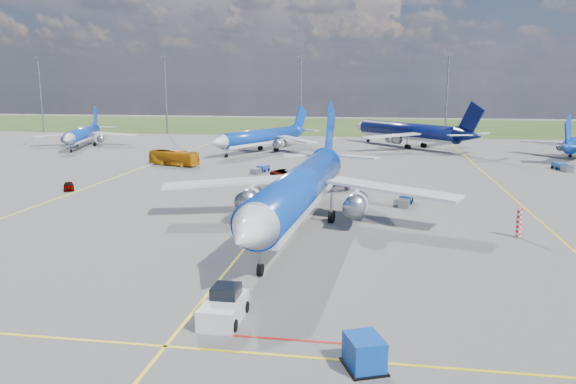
# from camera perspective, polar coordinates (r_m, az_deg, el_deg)

# --- Properties ---
(ground) EXTENTS (400.00, 400.00, 0.00)m
(ground) POSITION_cam_1_polar(r_m,az_deg,el_deg) (52.63, -4.39, -5.72)
(ground) COLOR #5C5C59
(ground) RESTS_ON ground
(grass_strip) EXTENTS (400.00, 80.00, 0.01)m
(grass_strip) POSITION_cam_1_polar(r_m,az_deg,el_deg) (199.88, 5.74, 6.71)
(grass_strip) COLOR #2D4719
(grass_strip) RESTS_ON ground
(taxiway_lines) EXTENTS (60.25, 160.00, 0.02)m
(taxiway_lines) POSITION_cam_1_polar(r_m,az_deg,el_deg) (79.02, 0.41, 0.03)
(taxiway_lines) COLOR yellow
(taxiway_lines) RESTS_ON ground
(floodlight_masts) EXTENTS (202.20, 0.50, 22.70)m
(floodlight_masts) POSITION_cam_1_polar(r_m,az_deg,el_deg) (158.97, 8.59, 10.04)
(floodlight_masts) COLOR slate
(floodlight_masts) RESTS_ON ground
(warning_post) EXTENTS (0.50, 0.50, 3.00)m
(warning_post) POSITION_cam_1_polar(r_m,az_deg,el_deg) (60.23, 22.41, -2.90)
(warning_post) COLOR red
(warning_post) RESTS_ON ground
(bg_jet_nw) EXTENTS (33.52, 39.07, 8.77)m
(bg_jet_nw) POSITION_cam_1_polar(r_m,az_deg,el_deg) (142.68, -20.05, 4.33)
(bg_jet_nw) COLOR #0C3AA8
(bg_jet_nw) RESTS_ON ground
(bg_jet_nnw) EXTENTS (40.16, 44.22, 9.41)m
(bg_jet_nnw) POSITION_cam_1_polar(r_m,az_deg,el_deg) (124.73, -2.68, 4.11)
(bg_jet_nnw) COLOR #0C3AA8
(bg_jet_nnw) RESTS_ON ground
(bg_jet_n) EXTENTS (51.76, 52.44, 10.97)m
(bg_jet_n) POSITION_cam_1_polar(r_m,az_deg,el_deg) (136.24, 12.00, 4.47)
(bg_jet_n) COLOR #080F43
(bg_jet_n) RESTS_ON ground
(main_airliner) EXTENTS (38.67, 49.05, 12.25)m
(main_airliner) POSITION_cam_1_polar(r_m,az_deg,el_deg) (59.86, 1.23, -3.61)
(main_airliner) COLOR #0C3AA8
(main_airliner) RESTS_ON ground
(pushback_tug) EXTENTS (2.39, 6.30, 2.13)m
(pushback_tug) POSITION_cam_1_polar(r_m,az_deg,el_deg) (37.41, -6.51, -11.53)
(pushback_tug) COLOR silver
(pushback_tug) RESTS_ON ground
(uld_container) EXTENTS (2.51, 2.76, 1.79)m
(uld_container) POSITION_cam_1_polar(r_m,az_deg,el_deg) (31.69, 7.75, -15.86)
(uld_container) COLOR #0B3DA2
(uld_container) RESTS_ON ground
(apron_bus) EXTENTS (10.41, 5.69, 2.84)m
(apron_bus) POSITION_cam_1_polar(r_m,az_deg,el_deg) (105.93, -11.52, 3.42)
(apron_bus) COLOR orange
(apron_bus) RESTS_ON ground
(service_car_a) EXTENTS (3.00, 3.70, 1.19)m
(service_car_a) POSITION_cam_1_polar(r_m,az_deg,el_deg) (86.13, -21.38, 0.57)
(service_car_a) COLOR #999999
(service_car_a) RESTS_ON ground
(service_car_b) EXTENTS (5.41, 4.70, 1.39)m
(service_car_b) POSITION_cam_1_polar(r_m,az_deg,el_deg) (90.31, -0.33, 1.87)
(service_car_b) COLOR #999999
(service_car_b) RESTS_ON ground
(service_car_c) EXTENTS (4.18, 3.93, 1.19)m
(service_car_c) POSITION_cam_1_polar(r_m,az_deg,el_deg) (79.76, 4.92, 0.52)
(service_car_c) COLOR #999999
(service_car_c) RESTS_ON ground
(baggage_tug_w) EXTENTS (2.03, 5.13, 1.12)m
(baggage_tug_w) POSITION_cam_1_polar(r_m,az_deg,el_deg) (72.47, 11.83, -0.82)
(baggage_tug_w) COLOR navy
(baggage_tug_w) RESTS_ON ground
(baggage_tug_c) EXTENTS (2.53, 5.01, 1.09)m
(baggage_tug_c) POSITION_cam_1_polar(r_m,az_deg,el_deg) (96.24, -2.81, 2.32)
(baggage_tug_c) COLOR #19389A
(baggage_tug_c) RESTS_ON ground
(baggage_tug_e) EXTENTS (2.30, 5.45, 1.19)m
(baggage_tug_e) POSITION_cam_1_polar(r_m,az_deg,el_deg) (109.51, 26.05, 2.30)
(baggage_tug_e) COLOR #174B8F
(baggage_tug_e) RESTS_ON ground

